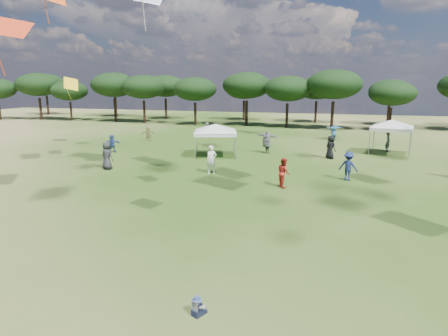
% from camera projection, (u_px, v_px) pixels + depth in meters
% --- Properties ---
extents(tree_line, '(108.78, 17.63, 7.77)m').
position_uv_depth(tree_line, '(327.00, 86.00, 50.43)').
color(tree_line, black).
rests_on(tree_line, ground).
extents(tent_left, '(6.39, 6.39, 2.94)m').
position_uv_depth(tent_left, '(215.00, 125.00, 29.87)').
color(tent_left, gray).
rests_on(tent_left, ground).
extents(tent_right, '(6.21, 6.21, 3.20)m').
position_uv_depth(tent_right, '(393.00, 121.00, 30.60)').
color(tent_right, gray).
rests_on(tent_right, ground).
extents(toddler, '(0.40, 0.44, 0.53)m').
position_uv_depth(toddler, '(198.00, 307.00, 9.49)').
color(toddler, black).
rests_on(toddler, ground).
extents(festival_crowd, '(26.95, 21.04, 1.92)m').
position_uv_depth(festival_crowd, '(261.00, 144.00, 30.78)').
color(festival_crowd, navy).
rests_on(festival_crowd, ground).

